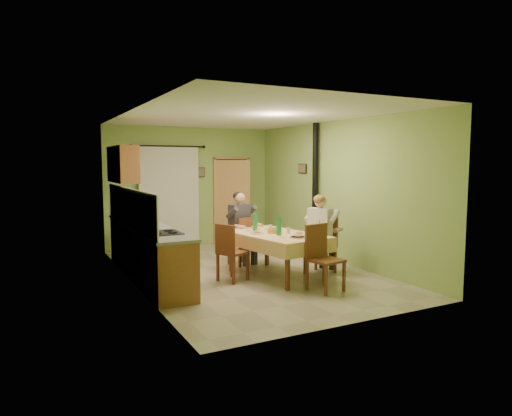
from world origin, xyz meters
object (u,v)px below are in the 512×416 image
chair_near (325,272)px  chair_right (321,257)px  chair_far (241,250)px  man_far (240,220)px  man_right (321,225)px  chair_left (232,264)px  stove_flue (315,208)px  dining_table (276,255)px

chair_near → chair_right: size_ratio=1.00×
chair_far → chair_near: (0.39, -2.22, 0.00)m
man_far → man_right: bearing=-69.1°
chair_far → chair_near: chair_near is taller
chair_left → man_far: (0.65, 1.03, 0.59)m
chair_left → man_far: 1.35m
chair_right → stove_flue: (0.76, 1.30, 0.73)m
chair_right → chair_left: 1.65m
chair_left → man_right: man_right is taller
chair_far → chair_near: 2.25m
dining_table → chair_near: size_ratio=1.94×
chair_near → dining_table: bearing=-88.7°
chair_near → man_right: man_right is taller
dining_table → chair_far: 1.12m
chair_far → man_far: bearing=90.0°
chair_far → chair_left: size_ratio=0.96×
dining_table → chair_near: chair_near is taller
man_right → stove_flue: (0.77, 1.31, 0.15)m
chair_right → man_right: man_right is taller
chair_near → chair_left: 1.58m
chair_far → man_right: bearing=-68.9°
chair_far → chair_near: size_ratio=0.91×
chair_right → man_far: size_ratio=0.74×
dining_table → chair_near: bearing=-87.8°
dining_table → chair_right: bearing=-21.4°
chair_near → man_right: 1.24m
man_far → chair_near: bearing=-95.9°
chair_right → chair_left: chair_right is taller
chair_right → stove_flue: stove_flue is taller
chair_far → chair_near: bearing=-95.9°
chair_far → man_right: man_right is taller
chair_far → chair_right: (0.98, -1.28, 0.00)m
man_far → chair_left: bearing=-137.9°
chair_right → man_right: (-0.01, -0.01, 0.59)m
man_right → stove_flue: stove_flue is taller
dining_table → chair_right: chair_right is taller
chair_near → stove_flue: stove_flue is taller
stove_flue → chair_right: bearing=-120.2°
chair_right → chair_far: bearing=11.5°
chair_near → chair_left: bearing=-59.5°
dining_table → chair_left: chair_left is taller
dining_table → man_far: bearing=88.3°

